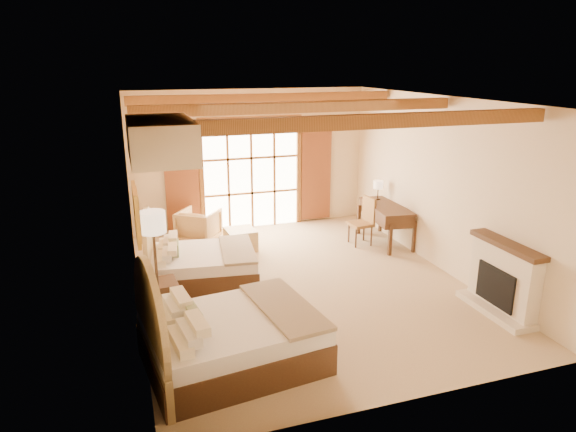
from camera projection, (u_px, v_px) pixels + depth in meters
name	position (u px, v px, depth m)	size (l,w,h in m)	color
floor	(301.00, 283.00, 9.13)	(7.00, 7.00, 0.00)	tan
wall_back	(251.00, 160.00, 11.85)	(5.50, 5.50, 0.00)	beige
wall_left	(132.00, 210.00, 7.85)	(7.00, 7.00, 0.00)	beige
wall_right	(441.00, 184.00, 9.49)	(7.00, 7.00, 0.00)	beige
ceiling	(302.00, 99.00, 8.20)	(7.00, 7.00, 0.00)	#BA6934
ceiling_beams	(302.00, 107.00, 8.24)	(5.39, 4.60, 0.18)	#9B632D
french_doors	(252.00, 175.00, 11.90)	(3.95, 0.08, 2.60)	white
fireplace	(502.00, 282.00, 7.94)	(0.46, 1.40, 1.16)	beige
painting	(137.00, 214.00, 7.13)	(0.06, 0.95, 0.75)	gold
canopy_valance	(161.00, 139.00, 5.74)	(0.70, 1.40, 0.45)	#FAF0C3
bed_near	(221.00, 336.00, 6.53)	(2.36, 1.90, 1.42)	#483219
bed_far	(194.00, 263.00, 9.03)	(2.04, 1.63, 1.24)	#483219
nightstand	(161.00, 299.00, 7.84)	(0.49, 0.49, 0.59)	#483219
floor_lamp	(153.00, 229.00, 7.29)	(0.37, 0.37, 1.76)	#37281C
armchair	(199.00, 226.00, 11.08)	(0.78, 0.81, 0.73)	tan
ottoman	(241.00, 239.00, 10.71)	(0.60, 0.60, 0.43)	tan
desk	(385.00, 223.00, 11.05)	(0.84, 1.62, 0.84)	#483219
desk_chair	(361.00, 230.00, 10.99)	(0.50, 0.50, 1.03)	olive
desk_lamp	(378.00, 185.00, 11.32)	(0.21, 0.21, 0.42)	#37281C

